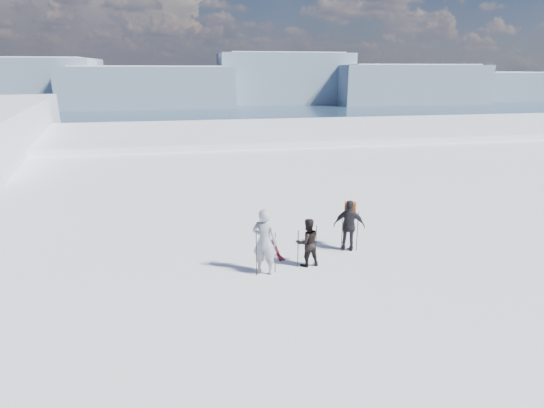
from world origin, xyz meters
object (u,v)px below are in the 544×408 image
(skier_grey, at_px, (265,241))
(skis_loose, at_px, (275,250))
(skier_dark, at_px, (307,242))
(skier_pack, at_px, (349,226))

(skier_grey, height_order, skis_loose, skier_grey)
(skier_dark, bearing_deg, skier_grey, 2.39)
(skier_grey, height_order, skier_pack, skier_grey)
(skier_pack, bearing_deg, skier_grey, 41.89)
(skier_dark, height_order, skis_loose, skier_dark)
(skier_pack, bearing_deg, skis_loose, 11.81)
(skier_dark, bearing_deg, skis_loose, -67.47)
(skier_grey, height_order, skier_dark, skier_grey)
(skis_loose, bearing_deg, skier_dark, -59.33)
(skier_grey, bearing_deg, skier_pack, -132.22)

